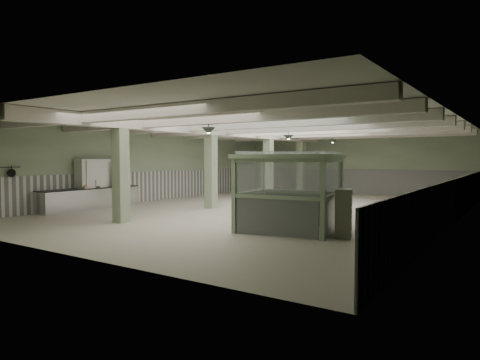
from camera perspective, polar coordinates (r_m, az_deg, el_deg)
The scene contains 34 objects.
floor at distance 18.25m, azimuth 4.30°, elevation -3.93°, with size 20.00×20.00×0.00m, color silver.
ceiling at distance 18.17m, azimuth 4.34°, elevation 7.41°, with size 14.00×20.00×0.02m, color beige.
wall_back at distance 27.28m, azimuth 14.71°, elevation 2.06°, with size 14.00×0.02×3.60m, color #A8BC96.
wall_front at distance 10.62m, azimuth -23.25°, elevation 0.60°, with size 14.00×0.02×3.60m, color #A8BC96.
wall_left at distance 22.41m, azimuth -11.47°, elevation 1.92°, with size 0.02×20.00×3.60m, color #A8BC96.
wall_right at distance 15.90m, azimuth 26.87°, elevation 1.23°, with size 0.02×20.00×3.60m, color #A8BC96.
wainscot_left at distance 22.43m, azimuth -11.40°, elevation -0.77°, with size 0.05×19.90×1.50m, color white.
wainscot_right at distance 15.96m, azimuth 26.69°, elevation -2.54°, with size 0.05×19.90×1.50m, color white.
wainscot_back at distance 27.29m, azimuth 14.67°, elevation -0.15°, with size 13.90×0.05×1.50m, color white.
girder at distance 19.51m, azimuth -2.11°, elevation 6.46°, with size 0.45×19.90×0.40m, color silver.
beam_a at distance 12.22m, azimuth -13.42°, elevation 8.64°, with size 13.90×0.35×0.32m, color silver.
beam_b at distance 14.04m, azimuth -5.84°, elevation 7.97°, with size 13.90×0.35×0.32m, color silver.
beam_c at distance 16.04m, azimuth -0.09°, elevation 7.36°, with size 13.90×0.35×0.32m, color silver.
beam_d at distance 18.16m, azimuth 4.34°, elevation 6.84°, with size 13.90×0.35×0.32m, color silver.
beam_e at distance 20.37m, azimuth 7.82°, elevation 6.40°, with size 13.90×0.35×0.32m, color silver.
beam_f at distance 22.64m, azimuth 10.61°, elevation 6.04°, with size 13.90×0.35×0.32m, color silver.
beam_g at distance 24.95m, azimuth 12.88°, elevation 5.73°, with size 13.90×0.35×0.32m, color silver.
column_a at distance 15.03m, azimuth -15.63°, elevation 1.36°, with size 0.42×0.42×3.60m, color #9BAB8A.
column_b at distance 18.67m, azimuth -3.90°, elevation 1.76°, with size 0.42×0.42×3.60m, color #9BAB8A.
column_c at distance 22.84m, azimuth 3.79°, elevation 1.99°, with size 0.42×0.42×3.60m, color #9BAB8A.
column_d at distance 26.38m, azimuth 8.14°, elevation 2.10°, with size 0.42×0.42×3.60m, color #9BAB8A.
hook_rail at distance 17.83m, azimuth -28.93°, elevation 1.50°, with size 0.02×0.02×1.20m, color black.
pendant_front at distance 13.70m, azimuth -4.21°, elevation 6.55°, with size 0.44×0.44×0.22m, color #2A3729.
pendant_mid at distance 18.34m, azimuth 6.48°, elevation 5.64°, with size 0.44×0.44×0.22m, color #2A3729.
pendant_back at distance 22.89m, azimuth 12.25°, elevation 5.06°, with size 0.44×0.44×0.22m, color #2A3729.
prep_counter at distance 19.39m, azimuth -19.29°, elevation -2.32°, with size 0.82×4.67×0.91m.
pitcher_near at distance 19.36m, azimuth -18.91°, elevation -0.56°, with size 0.21×0.24×0.31m, color #B4B3B8, non-canonical shape.
pitcher_far at distance 20.35m, azimuth -16.14°, elevation -0.40°, with size 0.18×0.21×0.27m, color #B4B3B8, non-canonical shape.
veg_colander at distance 19.42m, azimuth -18.73°, elevation -0.72°, with size 0.42×0.42×0.19m, color #434248, non-canonical shape.
orange_bowl at distance 18.98m, azimuth -19.97°, elevation -0.97°, with size 0.25×0.25×0.09m, color #B2B2B7.
skillet_far at distance 17.90m, azimuth -28.17°, elevation 0.82°, with size 0.31×0.31×0.04m, color black.
walkin_cooler at distance 19.78m, azimuth -18.05°, elevation -0.52°, with size 0.87×2.26×2.07m.
guard_booth at distance 12.87m, azimuth 6.58°, elevation 0.31°, with size 3.18×2.82×2.39m.
filing_cabinet at distance 12.09m, azimuth 13.66°, elevation -4.35°, with size 0.43×0.62×1.34m, color #626554.
Camera 1 is at (8.91, -15.78, 2.20)m, focal length 32.00 mm.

